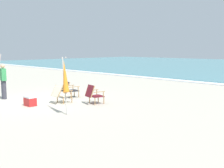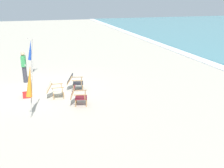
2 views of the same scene
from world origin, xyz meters
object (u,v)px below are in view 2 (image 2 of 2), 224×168
beach_chair_front_right (54,89)px  umbrella_furled_blue (30,51)px  beach_chair_back_right (77,95)px  cooler_box (27,92)px  beach_chair_mid_center (74,81)px  person_near_chairs (24,67)px  umbrella_furled_orange (30,82)px

beach_chair_front_right → umbrella_furled_blue: bearing=-167.9°
beach_chair_back_right → cooler_box: (-1.59, -2.05, -0.23)m
beach_chair_mid_center → umbrella_furled_blue: bearing=-150.8°
beach_chair_mid_center → person_near_chairs: person_near_chairs is taller
beach_chair_back_right → umbrella_furled_blue: 5.76m
beach_chair_back_right → umbrella_furled_blue: bearing=-161.8°
umbrella_furled_orange → cooler_box: bearing=-173.4°
umbrella_furled_orange → beach_chair_back_right: bearing=105.9°
beach_chair_back_right → beach_chair_front_right: 1.40m
beach_chair_front_right → umbrella_furled_orange: bearing=-30.2°
umbrella_furled_blue → cooler_box: (3.81, -0.27, -1.16)m
beach_chair_back_right → umbrella_furled_orange: umbrella_furled_orange is taller
beach_chair_front_right → umbrella_furled_orange: size_ratio=0.38×
beach_chair_mid_center → beach_chair_back_right: bearing=-5.0°
umbrella_furled_orange → umbrella_furled_blue: size_ratio=0.98×
beach_chair_front_right → person_near_chairs: size_ratio=0.48×
umbrella_furled_blue → cooler_box: 4.00m
umbrella_furled_blue → beach_chair_back_right: bearing=18.2°
beach_chair_mid_center → cooler_box: beach_chair_mid_center is taller
beach_chair_mid_center → beach_chair_front_right: 1.31m
cooler_box → beach_chair_front_right: bearing=68.1°
beach_chair_mid_center → beach_chair_front_right: size_ratio=1.12×
beach_chair_back_right → cooler_box: 2.60m
beach_chair_front_right → umbrella_furled_blue: (-4.29, -0.92, 0.94)m
person_near_chairs → beach_chair_back_right: bearing=29.5°
beach_chair_mid_center → cooler_box: (0.33, -2.21, -0.22)m
umbrella_furled_blue → cooler_box: umbrella_furled_blue is taller
cooler_box → beach_chair_mid_center: bearing=98.6°
beach_chair_back_right → person_near_chairs: size_ratio=0.50×
cooler_box → umbrella_furled_blue: bearing=176.0°
umbrella_furled_blue → beach_chair_front_right: bearing=12.1°
beach_chair_front_right → person_near_chairs: 3.01m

